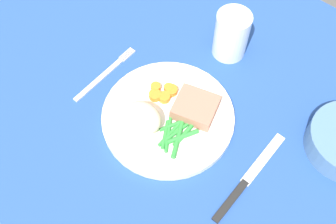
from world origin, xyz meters
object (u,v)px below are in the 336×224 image
(fork, at_px, (105,74))
(knife, at_px, (248,179))
(water_glass, at_px, (231,37))
(meat_portion, at_px, (195,107))
(dinner_plate, at_px, (168,117))

(fork, relative_size, knife, 0.81)
(fork, height_order, water_glass, water_glass)
(fork, bearing_deg, meat_portion, 7.53)
(knife, bearing_deg, fork, 175.40)
(meat_portion, height_order, fork, meat_portion)
(dinner_plate, height_order, water_glass, water_glass)
(meat_portion, distance_m, fork, 0.20)
(knife, bearing_deg, dinner_plate, 174.55)
(dinner_plate, height_order, fork, dinner_plate)
(meat_portion, bearing_deg, knife, -15.57)
(fork, xyz_separation_m, water_glass, (0.15, 0.21, 0.04))
(knife, distance_m, water_glass, 0.29)
(knife, xyz_separation_m, water_glass, (-0.19, 0.21, 0.04))
(dinner_plate, distance_m, water_glass, 0.21)
(meat_portion, bearing_deg, water_glass, 104.20)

